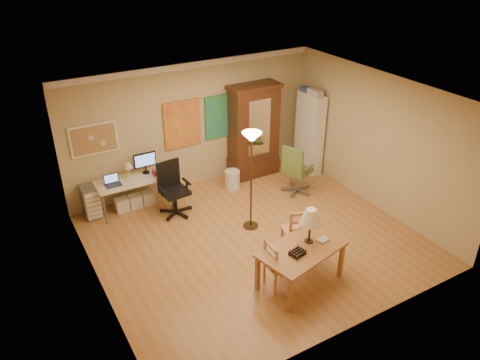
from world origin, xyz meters
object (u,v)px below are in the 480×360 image
bookshelf (309,133)px  armoire (253,137)px  office_chair_black (175,200)px  dining_table (305,239)px  office_chair_green (296,180)px  computer_desk (135,190)px

bookshelf → armoire: bearing=160.1°
office_chair_black → dining_table: bearing=-71.4°
office_chair_black → armoire: 2.40m
office_chair_green → armoire: (-0.33, 1.20, 0.62)m
dining_table → office_chair_black: 3.09m
dining_table → office_chair_green: bearing=56.2°
dining_table → office_chair_black: size_ratio=1.38×
computer_desk → office_chair_black: bearing=-44.9°
office_chair_green → armoire: 1.39m
office_chair_green → bookshelf: (0.88, 0.76, 0.62)m
computer_desk → office_chair_green: 3.33m
computer_desk → armoire: 2.85m
computer_desk → office_chair_green: (3.14, -1.11, -0.11)m
office_chair_black → office_chair_green: office_chair_green is taller
office_chair_black → office_chair_green: (2.55, -0.53, 0.01)m
armoire → bookshelf: (1.22, -0.44, -0.00)m
dining_table → armoire: armoire is taller
armoire → dining_table: bearing=-109.3°
computer_desk → bookshelf: size_ratio=0.79×
office_chair_green → computer_desk: bearing=160.5°
computer_desk → bookshelf: bearing=-5.0°
computer_desk → armoire: (2.81, 0.09, 0.51)m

